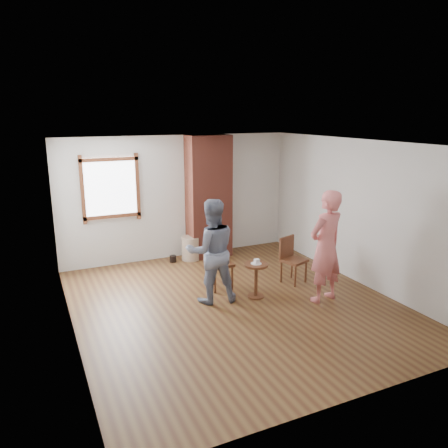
{
  "coord_description": "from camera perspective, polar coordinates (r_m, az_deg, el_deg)",
  "views": [
    {
      "loc": [
        -2.93,
        -5.92,
        3.05
      ],
      "look_at": [
        0.18,
        0.8,
        1.15
      ],
      "focal_mm": 35.0,
      "sensor_mm": 36.0,
      "label": 1
    }
  ],
  "objects": [
    {
      "name": "side_table",
      "position": [
        7.4,
        4.2,
        -6.63
      ],
      "size": [
        0.4,
        0.4,
        0.6
      ],
      "color": "#5C311B",
      "rests_on": "ground"
    },
    {
      "name": "cake_slice",
      "position": [
        7.32,
        4.3,
        -4.9
      ],
      "size": [
        0.08,
        0.07,
        0.06
      ],
      "primitive_type": "cube",
      "color": "white",
      "rests_on": "cake_plate"
    },
    {
      "name": "brick_chimney",
      "position": [
        9.3,
        -2.02,
        3.54
      ],
      "size": [
        0.9,
        0.5,
        2.6
      ],
      "primitive_type": "cube",
      "color": "brown",
      "rests_on": "ground"
    },
    {
      "name": "dark_pot",
      "position": [
        9.23,
        -6.68,
        -4.54
      ],
      "size": [
        0.17,
        0.17,
        0.14
      ],
      "primitive_type": "cylinder",
      "rotation": [
        0.0,
        0.0,
        0.29
      ],
      "color": "black",
      "rests_on": "ground"
    },
    {
      "name": "dining_chair_right",
      "position": [
        8.12,
        8.74,
        -4.28
      ],
      "size": [
        0.5,
        0.5,
        0.85
      ],
      "rotation": [
        0.0,
        0.0,
        0.34
      ],
      "color": "#5C311B",
      "rests_on": "ground"
    },
    {
      "name": "person_pink",
      "position": [
        7.29,
        13.15,
        -2.9
      ],
      "size": [
        0.76,
        0.58,
        1.87
      ],
      "primitive_type": "imported",
      "rotation": [
        0.0,
        0.0,
        3.35
      ],
      "color": "#ED7677",
      "rests_on": "ground"
    },
    {
      "name": "ground",
      "position": [
        7.28,
        1.4,
        -10.39
      ],
      "size": [
        5.5,
        5.5,
        0.0
      ],
      "primitive_type": "plane",
      "color": "brown",
      "rests_on": "ground"
    },
    {
      "name": "cake_plate",
      "position": [
        7.33,
        4.23,
        -5.16
      ],
      "size": [
        0.18,
        0.18,
        0.01
      ],
      "primitive_type": "cylinder",
      "color": "white",
      "rests_on": "side_table"
    },
    {
      "name": "room_shell",
      "position": [
        7.24,
        -1.03,
        4.51
      ],
      "size": [
        5.04,
        5.52,
        2.62
      ],
      "color": "silver",
      "rests_on": "ground"
    },
    {
      "name": "dining_chair_left",
      "position": [
        7.77,
        -0.89,
        -4.72
      ],
      "size": [
        0.44,
        0.44,
        0.9
      ],
      "rotation": [
        0.0,
        0.0,
        0.06
      ],
      "color": "#5C311B",
      "rests_on": "ground"
    },
    {
      "name": "stoneware_crock",
      "position": [
        9.3,
        -4.35,
        -3.16
      ],
      "size": [
        0.49,
        0.49,
        0.5
      ],
      "primitive_type": "cylinder",
      "rotation": [
        0.0,
        0.0,
        0.31
      ],
      "color": "#C5AA8E",
      "rests_on": "ground"
    },
    {
      "name": "man",
      "position": [
        7.09,
        -1.65,
        -3.57
      ],
      "size": [
        0.94,
        0.78,
        1.73
      ],
      "primitive_type": "imported",
      "rotation": [
        0.0,
        0.0,
        2.98
      ],
      "color": "#131A34",
      "rests_on": "ground"
    }
  ]
}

